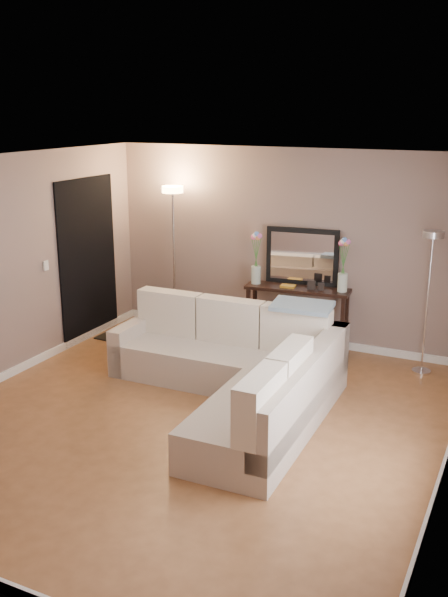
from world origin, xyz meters
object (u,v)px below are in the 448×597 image
at_px(sectional_sofa, 240,370).
at_px(floor_lamp_unlit, 430,274).
at_px(floor_lamp_lit, 173,230).
at_px(console_table, 291,313).

xyz_separation_m(sectional_sofa, floor_lamp_unlit, (1.66, 1.67, 0.88)).
height_order(sectional_sofa, floor_lamp_lit, floor_lamp_lit).
distance_m(sectional_sofa, floor_lamp_lit, 2.79).
xyz_separation_m(console_table, floor_lamp_lit, (-1.75, -0.02, 0.98)).
bearing_deg(console_table, floor_lamp_lit, -179.49).
relative_size(console_table, floor_lamp_lit, 0.68).
height_order(console_table, floor_lamp_lit, floor_lamp_lit).
bearing_deg(floor_lamp_lit, console_table, 0.51).
bearing_deg(console_table, sectional_sofa, -87.39).
bearing_deg(floor_lamp_lit, sectional_sofa, -44.36).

